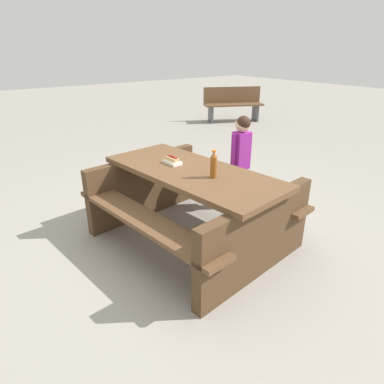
{
  "coord_description": "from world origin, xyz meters",
  "views": [
    {
      "loc": [
        -2.33,
        1.76,
        1.8
      ],
      "look_at": [
        0.0,
        0.0,
        0.52
      ],
      "focal_mm": 31.29,
      "sensor_mm": 36.0,
      "label": 1
    }
  ],
  "objects_px": {
    "soda_bottle": "(214,165)",
    "park_bench_near": "(233,103)",
    "picnic_table": "(192,200)",
    "hotdog_tray": "(172,161)",
    "child_in_coat": "(241,151)"
  },
  "relations": [
    {
      "from": "hotdog_tray",
      "to": "park_bench_near",
      "type": "xyz_separation_m",
      "value": [
        3.81,
        -4.42,
        -0.33
      ]
    },
    {
      "from": "picnic_table",
      "to": "soda_bottle",
      "type": "height_order",
      "value": "soda_bottle"
    },
    {
      "from": "hotdog_tray",
      "to": "picnic_table",
      "type": "bearing_deg",
      "value": -168.98
    },
    {
      "from": "picnic_table",
      "to": "child_in_coat",
      "type": "bearing_deg",
      "value": -73.5
    },
    {
      "from": "soda_bottle",
      "to": "park_bench_near",
      "type": "relative_size",
      "value": 0.16
    },
    {
      "from": "picnic_table",
      "to": "hotdog_tray",
      "type": "bearing_deg",
      "value": 11.02
    },
    {
      "from": "hotdog_tray",
      "to": "child_in_coat",
      "type": "height_order",
      "value": "child_in_coat"
    },
    {
      "from": "soda_bottle",
      "to": "child_in_coat",
      "type": "height_order",
      "value": "child_in_coat"
    },
    {
      "from": "picnic_table",
      "to": "soda_bottle",
      "type": "bearing_deg",
      "value": -173.57
    },
    {
      "from": "soda_bottle",
      "to": "park_bench_near",
      "type": "height_order",
      "value": "soda_bottle"
    },
    {
      "from": "picnic_table",
      "to": "hotdog_tray",
      "type": "xyz_separation_m",
      "value": [
        0.25,
        0.05,
        0.34
      ]
    },
    {
      "from": "child_in_coat",
      "to": "park_bench_near",
      "type": "distance_m",
      "value": 5.15
    },
    {
      "from": "soda_bottle",
      "to": "park_bench_near",
      "type": "bearing_deg",
      "value": -45.1
    },
    {
      "from": "hotdog_tray",
      "to": "child_in_coat",
      "type": "xyz_separation_m",
      "value": [
        0.02,
        -0.95,
        -0.07
      ]
    },
    {
      "from": "soda_bottle",
      "to": "park_bench_near",
      "type": "xyz_separation_m",
      "value": [
        4.33,
        -4.34,
        -0.41
      ]
    }
  ]
}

